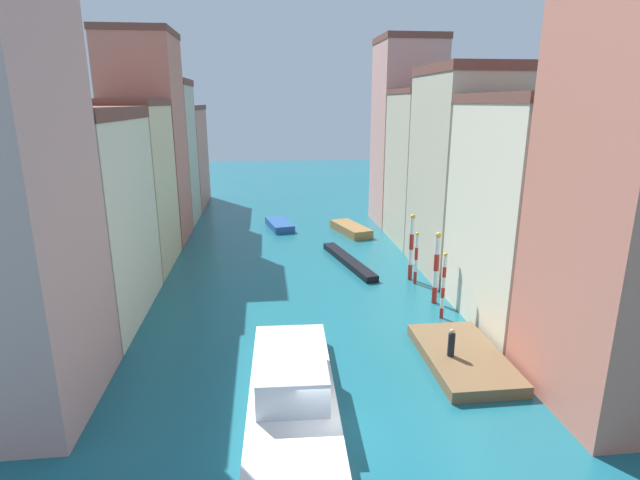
{
  "coord_description": "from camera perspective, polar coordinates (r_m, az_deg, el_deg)",
  "views": [
    {
      "loc": [
        -2.26,
        -17.79,
        13.52
      ],
      "look_at": [
        2.53,
        24.93,
        1.5
      ],
      "focal_mm": 27.72,
      "sensor_mm": 36.0,
      "label": 1
    }
  ],
  "objects": [
    {
      "name": "mooring_pole_1",
      "position": [
        34.77,
        13.27,
        -3.1
      ],
      "size": [
        0.39,
        0.39,
        5.1
      ],
      "color": "red",
      "rests_on": "ground"
    },
    {
      "name": "motorboat_1",
      "position": [
        52.94,
        3.56,
        1.28
      ],
      "size": [
        3.8,
        6.51,
        0.87
      ],
      "color": "olive",
      "rests_on": "ground"
    },
    {
      "name": "building_left_1",
      "position": [
        33.91,
        -25.81,
        2.36
      ],
      "size": [
        6.72,
        11.52,
        13.27
      ],
      "color": "beige",
      "rests_on": "ground"
    },
    {
      "name": "building_right_1",
      "position": [
        32.68,
        22.84,
        2.94
      ],
      "size": [
        6.72,
        9.97,
        14.05
      ],
      "color": "beige",
      "rests_on": "ground"
    },
    {
      "name": "vaporetto_white",
      "position": [
        23.52,
        -3.24,
        -16.64
      ],
      "size": [
        4.29,
        12.72,
        2.67
      ],
      "color": "white",
      "rests_on": "ground"
    },
    {
      "name": "ground_plane",
      "position": [
        44.45,
        -3.18,
        -2.11
      ],
      "size": [
        154.0,
        154.0,
        0.0
      ],
      "primitive_type": "plane",
      "color": "#196070"
    },
    {
      "name": "building_right_3",
      "position": [
        49.85,
        12.35,
        8.2
      ],
      "size": [
        6.72,
        8.54,
        14.75
      ],
      "color": "#BCB299",
      "rests_on": "ground"
    },
    {
      "name": "building_left_5",
      "position": [
        69.24,
        -16.0,
        9.29
      ],
      "size": [
        6.72,
        11.39,
        13.18
      ],
      "color": "#C6705B",
      "rests_on": "ground"
    },
    {
      "name": "mooring_pole_3",
      "position": [
        38.98,
        10.5,
        -0.77
      ],
      "size": [
        0.37,
        0.37,
        5.28
      ],
      "color": "red",
      "rests_on": "ground"
    },
    {
      "name": "building_left_2",
      "position": [
        43.69,
        -21.48,
        5.83
      ],
      "size": [
        6.72,
        9.12,
        13.78
      ],
      "color": "beige",
      "rests_on": "ground"
    },
    {
      "name": "building_left_4",
      "position": [
        59.56,
        -17.6,
        9.6
      ],
      "size": [
        6.72,
        7.58,
        15.99
      ],
      "color": "#BCB299",
      "rests_on": "ground"
    },
    {
      "name": "gondola_black",
      "position": [
        42.87,
        3.29,
        -2.41
      ],
      "size": [
        3.21,
        10.12,
        0.53
      ],
      "color": "black",
      "rests_on": "ground"
    },
    {
      "name": "mooring_pole_0",
      "position": [
        32.58,
        14.06,
        -5.08
      ],
      "size": [
        0.27,
        0.27,
        4.44
      ],
      "color": "red",
      "rests_on": "ground"
    },
    {
      "name": "building_right_4",
      "position": [
        57.34,
        9.91,
        12.06
      ],
      "size": [
        6.72,
        7.25,
        20.35
      ],
      "color": "tan",
      "rests_on": "ground"
    },
    {
      "name": "building_left_3",
      "position": [
        51.79,
        -19.39,
        10.89
      ],
      "size": [
        6.72,
        7.62,
        20.03
      ],
      "color": "#C6705B",
      "rests_on": "ground"
    },
    {
      "name": "person_on_dock",
      "position": [
        27.3,
        14.92,
        -11.46
      ],
      "size": [
        0.36,
        0.36,
        1.54
      ],
      "color": "black",
      "rests_on": "waterfront_dock"
    },
    {
      "name": "waterfront_dock",
      "position": [
        28.3,
        16.15,
        -12.87
      ],
      "size": [
        3.99,
        7.32,
        0.62
      ],
      "color": "brown",
      "rests_on": "ground"
    },
    {
      "name": "building_right_2",
      "position": [
        41.33,
        16.39,
        7.53
      ],
      "size": [
        6.72,
        9.5,
        16.27
      ],
      "color": "#BCB299",
      "rests_on": "ground"
    },
    {
      "name": "motorboat_0",
      "position": [
        55.04,
        -4.69,
        1.76
      ],
      "size": [
        3.18,
        5.65,
        0.76
      ],
      "color": "#234C93",
      "rests_on": "ground"
    },
    {
      "name": "mooring_pole_2",
      "position": [
        38.34,
        11.04,
        -2.01
      ],
      "size": [
        0.27,
        0.27,
        4.11
      ],
      "color": "red",
      "rests_on": "ground"
    }
  ]
}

